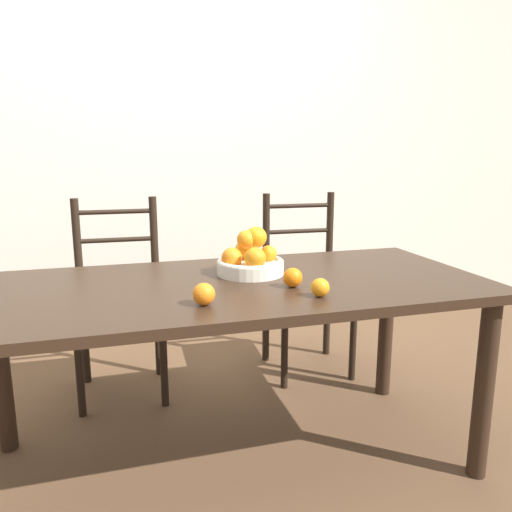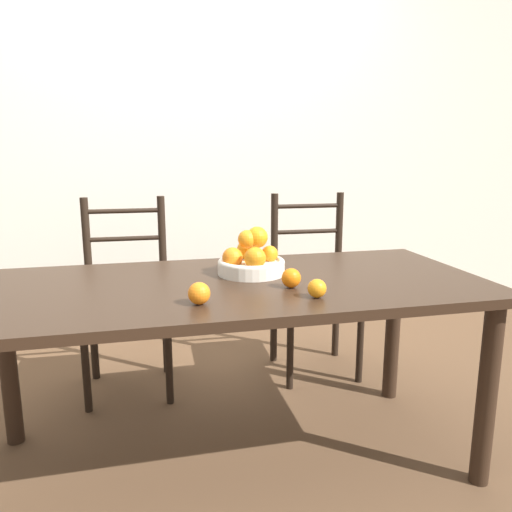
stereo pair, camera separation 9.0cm
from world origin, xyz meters
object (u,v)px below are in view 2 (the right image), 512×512
fruit_bowl (251,260)px  chair_left (127,300)px  chair_right (313,287)px  orange_loose_2 (291,278)px  orange_loose_1 (199,293)px  orange_loose_0 (317,288)px

fruit_bowl → chair_left: (-0.49, 0.65, -0.32)m
chair_right → chair_left: bearing=-178.0°
orange_loose_2 → chair_right: (0.41, 0.87, -0.30)m
orange_loose_1 → chair_right: size_ratio=0.07×
orange_loose_0 → chair_left: bearing=122.2°
fruit_bowl → chair_right: chair_right is taller
orange_loose_1 → chair_right: 1.28m
chair_left → chair_right: same height
orange_loose_2 → orange_loose_0: bearing=-71.6°
orange_loose_1 → orange_loose_2: size_ratio=1.03×
chair_left → chair_right: 0.99m
orange_loose_2 → chair_left: chair_left is taller
fruit_bowl → orange_loose_0: fruit_bowl is taller
orange_loose_0 → orange_loose_1: 0.39m
orange_loose_1 → chair_left: size_ratio=0.07×
fruit_bowl → orange_loose_1: 0.42m
orange_loose_1 → orange_loose_2: 0.36m
orange_loose_2 → chair_left: 1.09m
fruit_bowl → orange_loose_1: (-0.25, -0.35, -0.02)m
orange_loose_2 → chair_right: bearing=65.0°
orange_loose_0 → orange_loose_2: 0.14m
fruit_bowl → chair_left: bearing=127.4°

